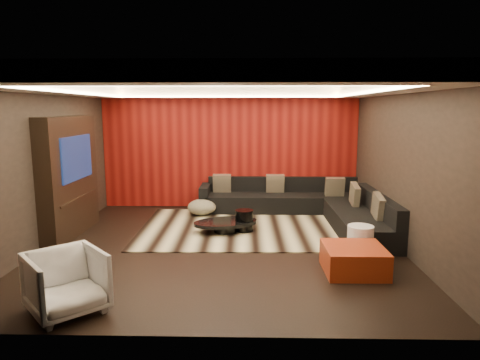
{
  "coord_description": "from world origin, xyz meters",
  "views": [
    {
      "loc": [
        0.48,
        -7.09,
        2.34
      ],
      "look_at": [
        0.3,
        0.6,
        1.05
      ],
      "focal_mm": 32.0,
      "sensor_mm": 36.0,
      "label": 1
    }
  ],
  "objects_px": {
    "coffee_table": "(226,226)",
    "drum_stool": "(244,221)",
    "white_side_table": "(360,241)",
    "orange_ottoman": "(354,259)",
    "sectional_sofa": "(308,207)",
    "armchair": "(66,283)"
  },
  "relations": [
    {
      "from": "white_side_table",
      "to": "armchair",
      "type": "distance_m",
      "value": 4.34
    },
    {
      "from": "coffee_table",
      "to": "sectional_sofa",
      "type": "height_order",
      "value": "sectional_sofa"
    },
    {
      "from": "sectional_sofa",
      "to": "orange_ottoman",
      "type": "bearing_deg",
      "value": -85.23
    },
    {
      "from": "drum_stool",
      "to": "sectional_sofa",
      "type": "relative_size",
      "value": 0.11
    },
    {
      "from": "coffee_table",
      "to": "drum_stool",
      "type": "distance_m",
      "value": 0.37
    },
    {
      "from": "coffee_table",
      "to": "white_side_table",
      "type": "relative_size",
      "value": 2.4
    },
    {
      "from": "drum_stool",
      "to": "white_side_table",
      "type": "relative_size",
      "value": 0.8
    },
    {
      "from": "coffee_table",
      "to": "orange_ottoman",
      "type": "xyz_separation_m",
      "value": [
        1.97,
        -1.95,
        0.07
      ]
    },
    {
      "from": "white_side_table",
      "to": "coffee_table",
      "type": "bearing_deg",
      "value": 149.48
    },
    {
      "from": "armchair",
      "to": "sectional_sofa",
      "type": "xyz_separation_m",
      "value": [
        3.36,
        4.36,
        -0.1
      ]
    },
    {
      "from": "coffee_table",
      "to": "orange_ottoman",
      "type": "height_order",
      "value": "orange_ottoman"
    },
    {
      "from": "white_side_table",
      "to": "armchair",
      "type": "relative_size",
      "value": 0.64
    },
    {
      "from": "coffee_table",
      "to": "sectional_sofa",
      "type": "relative_size",
      "value": 0.34
    },
    {
      "from": "white_side_table",
      "to": "drum_stool",
      "type": "bearing_deg",
      "value": 143.92
    },
    {
      "from": "armchair",
      "to": "sectional_sofa",
      "type": "distance_m",
      "value": 5.51
    },
    {
      "from": "white_side_table",
      "to": "orange_ottoman",
      "type": "relative_size",
      "value": 0.6
    },
    {
      "from": "sectional_sofa",
      "to": "white_side_table",
      "type": "bearing_deg",
      "value": -78.14
    },
    {
      "from": "drum_stool",
      "to": "orange_ottoman",
      "type": "bearing_deg",
      "value": -51.1
    },
    {
      "from": "coffee_table",
      "to": "drum_stool",
      "type": "bearing_deg",
      "value": 7.98
    },
    {
      "from": "coffee_table",
      "to": "sectional_sofa",
      "type": "xyz_separation_m",
      "value": [
        1.71,
        1.08,
        0.14
      ]
    },
    {
      "from": "orange_ottoman",
      "to": "sectional_sofa",
      "type": "height_order",
      "value": "sectional_sofa"
    },
    {
      "from": "white_side_table",
      "to": "sectional_sofa",
      "type": "xyz_separation_m",
      "value": [
        -0.5,
        2.39,
        0.01
      ]
    }
  ]
}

